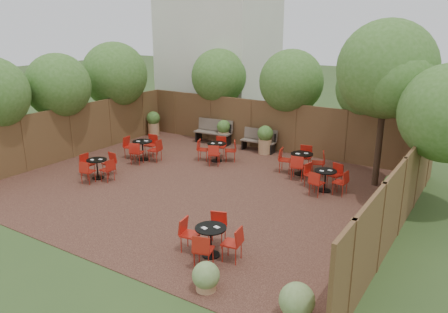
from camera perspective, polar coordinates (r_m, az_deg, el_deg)
The scene contains 13 objects.
ground at distance 14.19m, azimuth -3.10°, elevation -3.98°, with size 80.00×80.00×0.00m, color #354F23.
courtyard_paving at distance 14.19m, azimuth -3.10°, elevation -3.95°, with size 12.00×10.00×0.02m, color #371D16.
fence_back at distance 18.01m, azimuth 6.15°, elevation 3.86°, with size 12.00×0.08×2.00m, color brown.
fence_left at distance 17.92m, azimuth -18.99°, elevation 2.95°, with size 0.08×10.00×2.00m, color brown.
fence_right at distance 11.62m, azimuth 21.74°, elevation -4.86°, with size 0.08×10.00×2.00m, color brown.
neighbour_building at distance 22.41m, azimuth -0.67°, elevation 14.32°, with size 5.00×4.00×8.00m, color silver.
overhang_foliage at distance 16.73m, azimuth -2.93°, elevation 9.07°, with size 15.90×10.75×2.80m.
courtyard_tree at distance 14.35m, azimuth 20.07°, elevation 9.89°, with size 3.02×2.96×5.16m.
park_bench_left at distance 19.06m, azimuth -1.31°, elevation 3.29°, with size 1.68×0.67×1.02m.
park_bench_right at distance 17.97m, azimuth 4.54°, elevation 2.16°, with size 1.47×0.58×0.89m.
bistro_tables at distance 14.58m, azimuth -1.05°, elevation -1.58°, with size 8.43×7.75×0.86m.
planters at distance 16.86m, azimuth 3.31°, elevation 1.70°, with size 11.90×4.19×1.18m.
low_shrubs at distance 9.31m, azimuth 10.58°, elevation -13.94°, with size 2.78×3.58×0.73m.
Camera 1 is at (7.76, -10.73, 5.12)m, focal length 35.61 mm.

